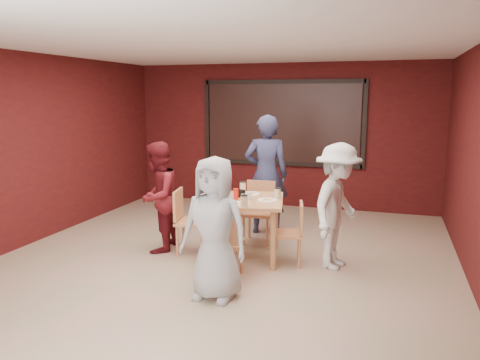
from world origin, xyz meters
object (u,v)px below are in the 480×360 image
(diner_back, at_px, (266,175))
(diner_right, at_px, (337,206))
(chair_front, at_px, (223,240))
(diner_front, at_px, (215,229))
(chair_back, at_px, (259,208))
(dining_table, at_px, (243,207))
(diner_left, at_px, (158,197))
(chair_right, at_px, (292,230))
(chair_left, at_px, (187,217))

(diner_back, distance_m, diner_right, 1.77)
(chair_front, height_order, diner_front, diner_front)
(diner_back, bearing_deg, chair_back, 79.45)
(dining_table, height_order, diner_left, diner_left)
(diner_left, bearing_deg, diner_back, 133.74)
(chair_front, relative_size, diner_front, 0.57)
(chair_right, bearing_deg, diner_back, 118.22)
(chair_front, distance_m, diner_left, 1.49)
(chair_front, xyz_separation_m, diner_left, (-1.25, 0.77, 0.28))
(chair_back, bearing_deg, diner_right, -31.77)
(dining_table, bearing_deg, diner_back, 91.00)
(chair_left, distance_m, chair_right, 1.50)
(chair_front, height_order, chair_left, chair_left)
(chair_front, distance_m, chair_left, 1.15)
(diner_left, bearing_deg, chair_back, 120.79)
(chair_left, relative_size, diner_front, 0.58)
(chair_back, xyz_separation_m, chair_right, (0.68, -0.82, -0.05))
(chair_right, height_order, diner_left, diner_left)
(chair_left, xyz_separation_m, diner_back, (0.80, 1.29, 0.44))
(chair_back, relative_size, diner_right, 0.57)
(diner_front, bearing_deg, chair_right, 69.33)
(dining_table, distance_m, diner_right, 1.24)
(dining_table, bearing_deg, chair_right, -1.99)
(diner_back, bearing_deg, diner_right, 122.25)
(diner_front, bearing_deg, dining_table, 97.96)
(chair_front, xyz_separation_m, chair_left, (-0.82, 0.80, 0.01))
(dining_table, xyz_separation_m, diner_front, (0.09, -1.30, 0.06))
(chair_right, relative_size, diner_back, 0.43)
(diner_right, bearing_deg, diner_left, 107.00)
(chair_left, bearing_deg, dining_table, 1.16)
(diner_back, bearing_deg, diner_left, 34.20)
(dining_table, relative_size, chair_back, 1.35)
(chair_back, bearing_deg, diner_left, -145.64)
(dining_table, xyz_separation_m, diner_left, (-1.24, -0.05, 0.06))
(chair_right, xyz_separation_m, diner_front, (-0.59, -1.27, 0.31))
(chair_right, distance_m, diner_back, 1.55)
(diner_front, distance_m, diner_back, 2.58)
(dining_table, distance_m, chair_left, 0.85)
(chair_left, bearing_deg, chair_right, -0.26)
(chair_back, height_order, diner_left, diner_left)
(diner_front, bearing_deg, diner_back, 96.57)
(chair_back, relative_size, diner_front, 0.58)
(dining_table, bearing_deg, chair_left, -178.84)
(chair_back, bearing_deg, diner_front, -87.61)
(chair_left, height_order, chair_right, chair_left)
(dining_table, height_order, chair_front, dining_table)
(dining_table, xyz_separation_m, chair_front, (0.00, -0.82, -0.22))
(diner_back, xyz_separation_m, diner_right, (1.25, -1.24, -0.14))
(dining_table, height_order, chair_back, dining_table)
(dining_table, xyz_separation_m, chair_right, (0.68, -0.02, -0.25))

